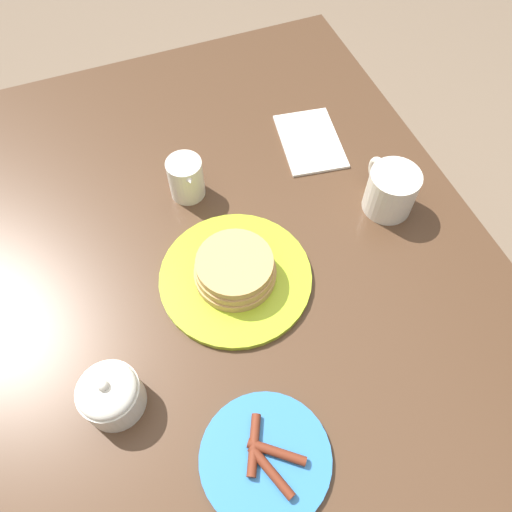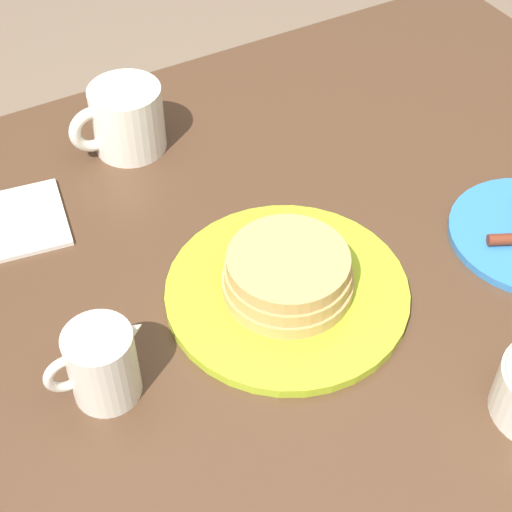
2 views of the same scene
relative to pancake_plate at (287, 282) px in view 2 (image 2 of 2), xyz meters
The scene contains 4 objects.
dining_table 0.14m from the pancake_plate, 45.48° to the left, with size 1.29×1.00×0.76m.
pancake_plate is the anchor object (origin of this frame).
coffee_mug 0.33m from the pancake_plate, 81.12° to the right, with size 0.13×0.09×0.09m.
creamer_pitcher 0.22m from the pancake_plate, ahead, with size 0.11×0.07×0.09m.
Camera 2 is at (0.28, 0.46, 1.42)m, focal length 55.00 mm.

